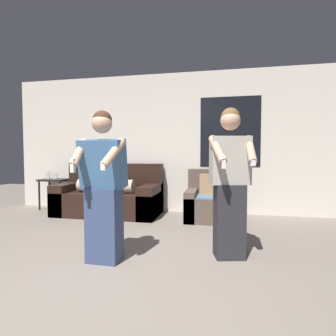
{
  "coord_description": "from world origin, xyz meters",
  "views": [
    {
      "loc": [
        1.04,
        -1.72,
        1.11
      ],
      "look_at": [
        0.5,
        0.99,
        0.98
      ],
      "focal_mm": 28.0,
      "sensor_mm": 36.0,
      "label": 1
    }
  ],
  "objects_px": {
    "side_table": "(54,184)",
    "person_right": "(230,182)",
    "armchair": "(210,202)",
    "person_left": "(103,187)",
    "couch": "(110,197)"
  },
  "relations": [
    {
      "from": "side_table",
      "to": "person_right",
      "type": "relative_size",
      "value": 0.48
    },
    {
      "from": "armchair",
      "to": "person_left",
      "type": "xyz_separation_m",
      "value": [
        -1.02,
        -2.07,
        0.49
      ]
    },
    {
      "from": "side_table",
      "to": "person_left",
      "type": "relative_size",
      "value": 0.49
    },
    {
      "from": "person_left",
      "to": "armchair",
      "type": "bearing_deg",
      "value": 63.9
    },
    {
      "from": "armchair",
      "to": "person_right",
      "type": "xyz_separation_m",
      "value": [
        0.27,
        -1.7,
        0.52
      ]
    },
    {
      "from": "couch",
      "to": "armchair",
      "type": "relative_size",
      "value": 2.24
    },
    {
      "from": "armchair",
      "to": "side_table",
      "type": "bearing_deg",
      "value": 175.65
    },
    {
      "from": "side_table",
      "to": "person_right",
      "type": "xyz_separation_m",
      "value": [
        3.46,
        -1.94,
        0.29
      ]
    },
    {
      "from": "couch",
      "to": "armchair",
      "type": "height_order",
      "value": "couch"
    },
    {
      "from": "armchair",
      "to": "side_table",
      "type": "distance_m",
      "value": 3.21
    },
    {
      "from": "couch",
      "to": "person_left",
      "type": "distance_m",
      "value": 2.31
    },
    {
      "from": "side_table",
      "to": "person_left",
      "type": "height_order",
      "value": "person_left"
    },
    {
      "from": "armchair",
      "to": "side_table",
      "type": "relative_size",
      "value": 1.11
    },
    {
      "from": "side_table",
      "to": "person_left",
      "type": "bearing_deg",
      "value": -46.76
    },
    {
      "from": "couch",
      "to": "person_right",
      "type": "relative_size",
      "value": 1.18
    }
  ]
}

